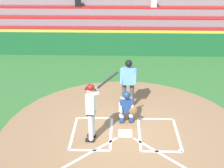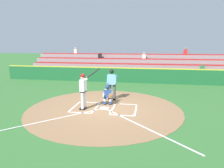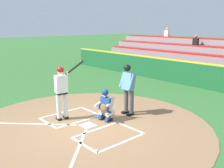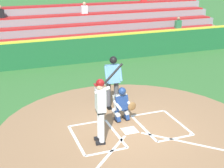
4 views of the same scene
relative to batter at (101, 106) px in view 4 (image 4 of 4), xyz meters
The scene contains 9 objects.
ground_plane 1.53m from the batter, 162.47° to the right, with size 120.00×120.00×0.00m, color #387033.
dirt_circle 1.52m from the batter, 162.47° to the right, with size 8.00×8.00×0.01m, color #99704C.
home_plate_and_chalk 1.59m from the batter, 150.97° to the left, with size 7.93×4.91×0.01m.
batter is the anchor object (origin of this frame).
catcher 1.58m from the batter, 135.00° to the right, with size 0.64×0.62×1.13m.
plate_umpire 2.34m from the batter, 118.53° to the right, with size 0.59×0.42×1.86m.
baseball 2.85m from the batter, 168.43° to the left, with size 0.07×0.07×0.07m, color white.
backstop_wall 7.90m from the batter, 97.36° to the right, with size 22.00×0.36×1.31m.
bleacher_stand 11.13m from the batter, 95.24° to the right, with size 20.00×4.25×3.00m.
Camera 4 is at (3.65, 8.27, 4.79)m, focal length 54.27 mm.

